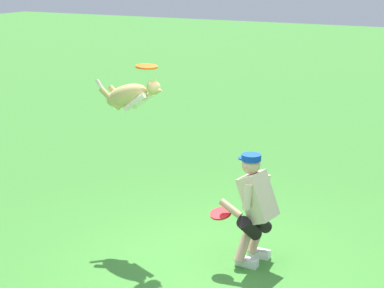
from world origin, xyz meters
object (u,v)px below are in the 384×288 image
person (255,206)px  dog (130,96)px  frisbee_flying (147,67)px  frisbee_held (221,213)px

person → dog: (1.74, -0.13, 1.08)m
person → frisbee_flying: frisbee_flying is taller
dog → frisbee_held: size_ratio=4.33×
frisbee_flying → frisbee_held: frisbee_flying is taller
person → frisbee_flying: 2.07m
person → frisbee_held: 0.40m
dog → frisbee_flying: frisbee_flying is taller
person → frisbee_flying: size_ratio=4.89×
person → frisbee_held: size_ratio=5.26×
dog → frisbee_flying: (-0.28, 0.03, 0.38)m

